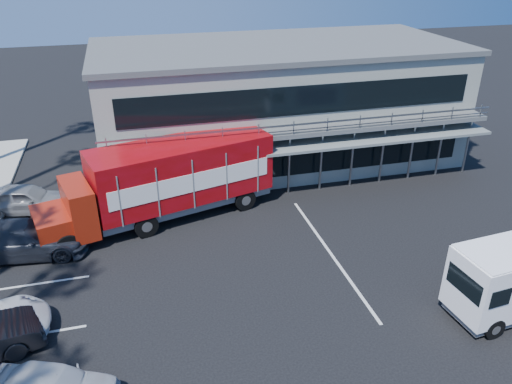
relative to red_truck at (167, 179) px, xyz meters
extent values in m
plane|color=black|center=(4.78, -8.29, -2.19)|extent=(120.00, 120.00, 0.00)
cube|color=gray|center=(7.78, 6.71, 1.31)|extent=(22.00, 10.00, 7.00)
cube|color=#515454|center=(7.78, 6.71, 4.96)|extent=(22.40, 10.40, 0.30)
cube|color=#515454|center=(7.78, 1.11, 1.41)|extent=(22.00, 1.20, 0.25)
cube|color=gray|center=(7.78, 0.56, 1.91)|extent=(22.00, 0.08, 0.90)
cube|color=slate|center=(7.78, 0.81, 0.71)|extent=(22.00, 1.80, 0.15)
cube|color=black|center=(7.78, 1.69, -0.59)|extent=(20.00, 0.06, 1.60)
cube|color=black|center=(7.78, 1.69, 3.01)|extent=(20.00, 0.06, 1.60)
cube|color=maroon|center=(-5.47, -1.46, -1.05)|extent=(2.20, 2.88, 1.36)
cube|color=maroon|center=(-4.26, -1.14, -0.43)|extent=(1.83, 3.04, 2.39)
cube|color=black|center=(-4.26, -1.14, 0.25)|extent=(0.68, 2.35, 0.80)
cube|color=#9A0914|center=(0.78, 0.21, 0.31)|extent=(9.51, 5.09, 2.95)
cube|color=slate|center=(0.78, 0.21, -1.45)|extent=(9.40, 4.68, 0.34)
cube|color=white|center=(1.15, -1.17, 0.20)|extent=(8.08, 2.19, 0.97)
cube|color=white|center=(0.42, 1.59, 0.20)|extent=(8.08, 2.19, 0.97)
cylinder|color=black|center=(-4.82, -2.58, -1.60)|extent=(1.21, 0.58, 1.18)
cylinder|color=black|center=(-5.46, -0.17, -1.60)|extent=(1.21, 0.58, 1.18)
cylinder|color=black|center=(-1.31, -1.64, -1.60)|extent=(1.21, 0.58, 1.18)
cylinder|color=black|center=(-1.95, 0.77, -1.60)|extent=(1.21, 0.58, 1.18)
cylinder|color=black|center=(3.96, -0.23, -1.60)|extent=(1.21, 0.58, 1.18)
cylinder|color=black|center=(3.31, 2.18, -1.60)|extent=(1.21, 0.58, 1.18)
cube|color=black|center=(9.42, -11.04, -0.22)|extent=(0.21, 1.72, 0.83)
cylinder|color=black|center=(10.36, -11.89, -1.77)|extent=(0.86, 0.35, 0.84)
cylinder|color=black|center=(10.20, -10.04, -1.77)|extent=(0.86, 0.35, 0.84)
imported|color=#272B34|center=(-6.76, -1.80, -1.37)|extent=(5.84, 2.85, 1.64)
imported|color=gray|center=(-7.25, 2.51, -1.42)|extent=(4.76, 2.67, 1.53)
camera|label=1|loc=(-1.50, -23.06, 10.77)|focal=35.00mm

